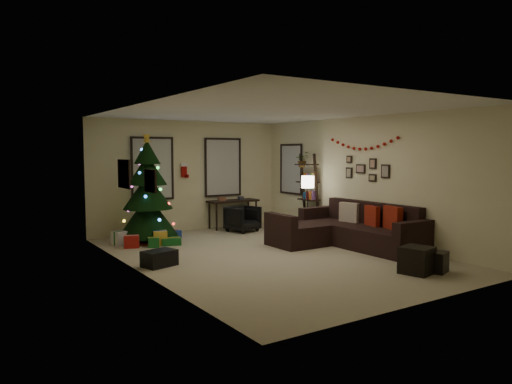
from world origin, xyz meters
TOP-DOWN VIEW (x-y plane):
  - floor at (0.00, 0.00)m, footprint 7.00×7.00m
  - ceiling at (0.00, 0.00)m, footprint 7.00×7.00m
  - wall_back at (0.00, 3.50)m, footprint 5.00×0.00m
  - wall_front at (0.00, -3.50)m, footprint 5.00×0.00m
  - wall_left at (-2.50, 0.00)m, footprint 0.00×7.00m
  - wall_right at (2.50, 0.00)m, footprint 0.00×7.00m
  - window_back_left at (-0.95, 3.47)m, footprint 1.05×0.06m
  - window_back_right at (0.95, 3.47)m, footprint 1.05×0.06m
  - window_right_wall at (2.47, 2.55)m, footprint 0.06×0.90m
  - christmas_tree at (-1.39, 2.62)m, footprint 1.29×1.29m
  - presents at (-1.49, 2.21)m, footprint 1.50×1.01m
  - sofa at (1.82, -0.16)m, footprint 2.00×2.90m
  - pillow_red_a at (2.21, -1.05)m, footprint 0.26×0.51m
  - pillow_red_b at (2.21, -0.51)m, footprint 0.20×0.42m
  - pillow_cream at (2.21, 0.15)m, footprint 0.22×0.46m
  - ottoman_near at (1.19, -2.45)m, footprint 0.55×0.55m
  - ottoman_far at (1.52, -2.55)m, footprint 0.46×0.46m
  - desk at (1.11, 3.22)m, footprint 1.33×0.47m
  - desk_chair at (1.00, 2.57)m, footprint 0.74×0.72m
  - bookshelf at (2.30, 1.61)m, footprint 0.30×0.56m
  - potted_plant at (2.30, 1.90)m, footprint 0.53×0.49m
  - floor_lamp at (1.95, 1.25)m, footprint 0.29×0.29m
  - art_map at (-2.48, 0.83)m, footprint 0.04×0.60m
  - art_abstract at (-2.48, -0.41)m, footprint 0.04×0.45m
  - gallery at (2.48, -0.07)m, footprint 0.03×1.25m
  - garland at (2.45, 0.03)m, footprint 0.08×1.90m
  - stocking_left at (-0.14, 3.44)m, footprint 0.20×0.05m
  - stocking_right at (0.19, 3.55)m, footprint 0.20×0.05m
  - storage_bin at (-2.08, 0.28)m, footprint 0.63×0.51m

SIDE VIEW (x-z plane):
  - floor at x=0.00m, z-range 0.00..0.00m
  - presents at x=-1.49m, z-range -0.03..0.27m
  - storage_bin at x=-2.08m, z-range 0.00..0.27m
  - ottoman_far at x=1.52m, z-range 0.00..0.34m
  - ottoman_near at x=1.19m, z-range 0.00..0.43m
  - sofa at x=1.82m, z-range -0.15..0.74m
  - desk_chair at x=1.00m, z-range 0.00..0.63m
  - pillow_cream at x=2.21m, z-range 0.41..0.85m
  - desk at x=1.11m, z-range 0.27..0.99m
  - pillow_red_a at x=2.21m, z-range 0.39..0.89m
  - pillow_red_b at x=2.21m, z-range 0.43..0.85m
  - bookshelf at x=2.30m, z-range -0.03..1.88m
  - christmas_tree at x=-1.39m, z-range -0.21..2.20m
  - floor_lamp at x=1.95m, z-range 0.47..1.86m
  - wall_left at x=-2.50m, z-range -2.15..4.85m
  - wall_right at x=2.50m, z-range -2.15..4.85m
  - wall_back at x=0.00m, z-range -1.15..3.85m
  - wall_front at x=0.00m, z-range -1.15..3.85m
  - stocking_right at x=0.19m, z-range 1.30..1.66m
  - stocking_left at x=-0.14m, z-range 1.32..1.68m
  - window_right_wall at x=2.47m, z-range 0.85..2.15m
  - art_abstract at x=-2.48m, z-range 1.33..1.68m
  - window_back_left at x=-0.95m, z-range 0.80..2.30m
  - window_back_right at x=0.95m, z-range 0.80..2.30m
  - art_map at x=-2.48m, z-range 1.32..1.82m
  - gallery at x=2.48m, z-range 1.30..1.84m
  - potted_plant at x=2.30m, z-range 1.56..2.05m
  - garland at x=2.45m, z-range 1.97..2.27m
  - ceiling at x=0.00m, z-range 2.70..2.70m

